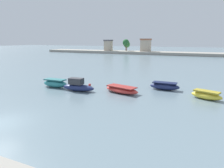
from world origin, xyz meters
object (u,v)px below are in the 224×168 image
object	(u,v)px
moored_boat_2	(78,86)
mooring_buoy_0	(90,85)
moored_boat_5	(206,95)
moored_boat_1	(55,83)
moored_boat_4	(165,86)
moored_boat_3	(122,90)

from	to	relation	value
moored_boat_2	mooring_buoy_0	bearing A→B (deg)	85.83
moored_boat_2	moored_boat_5	size ratio (longest dim) A/B	1.28
moored_boat_1	moored_boat_4	xyz separation A→B (m)	(15.35, 5.20, -0.07)
moored_boat_2	moored_boat_5	xyz separation A→B (m)	(16.42, 2.95, -0.17)
moored_boat_2	moored_boat_3	size ratio (longest dim) A/B	0.91
moored_boat_1	moored_boat_2	world-z (taller)	moored_boat_2
moored_boat_3	mooring_buoy_0	bearing A→B (deg)	178.58
moored_boat_1	moored_boat_5	bearing A→B (deg)	5.70
moored_boat_1	moored_boat_4	distance (m)	16.21
moored_boat_5	mooring_buoy_0	distance (m)	16.37
moored_boat_1	moored_boat_3	world-z (taller)	moored_boat_1
moored_boat_2	moored_boat_5	world-z (taller)	moored_boat_2
moored_boat_2	moored_boat_1	bearing A→B (deg)	170.78
moored_boat_1	moored_boat_2	size ratio (longest dim) A/B	0.84
moored_boat_4	moored_boat_5	xyz separation A→B (m)	(5.44, -2.71, -0.03)
moored_boat_4	mooring_buoy_0	world-z (taller)	moored_boat_4
moored_boat_2	moored_boat_3	xyz separation A→B (m)	(6.00, 1.49, -0.22)
mooring_buoy_0	moored_boat_1	bearing A→B (deg)	-148.77
moored_boat_5	moored_boat_3	bearing A→B (deg)	-152.14
moored_boat_1	moored_boat_5	world-z (taller)	moored_boat_1
moored_boat_4	mooring_buoy_0	size ratio (longest dim) A/B	9.73
moored_boat_3	moored_boat_5	distance (m)	10.52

